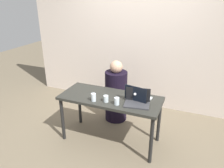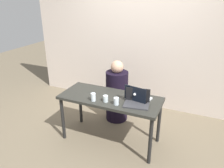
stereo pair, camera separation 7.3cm
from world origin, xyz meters
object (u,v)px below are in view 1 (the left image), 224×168
laptop_back_right (138,97)px  laptop_front_right (137,101)px  water_glass_left (94,98)px  water_glass_right (117,102)px  person_at_center (116,94)px  water_glass_center (106,99)px

laptop_back_right → laptop_front_right: 0.13m
water_glass_left → water_glass_right: water_glass_left is taller
person_at_center → water_glass_left: (-0.02, -0.81, 0.30)m
laptop_front_right → water_glass_right: laptop_front_right is taller
person_at_center → water_glass_center: size_ratio=11.93×
laptop_back_right → water_glass_left: 0.61m
laptop_front_right → water_glass_right: 0.27m
water_glass_right → water_glass_center: bearing=173.7°
laptop_front_right → water_glass_left: size_ratio=3.20×
laptop_front_right → water_glass_left: bearing=-175.7°
water_glass_left → water_glass_right: bearing=4.1°
laptop_back_right → water_glass_center: bearing=40.0°
water_glass_left → water_glass_center: bearing=14.5°
person_at_center → laptop_back_right: person_at_center is taller
water_glass_right → laptop_front_right: bearing=25.0°
water_glass_center → laptop_front_right: bearing=13.1°
water_glass_left → water_glass_center: size_ratio=1.23×
person_at_center → water_glass_right: 0.90m
person_at_center → water_glass_right: size_ratio=10.89×
person_at_center → water_glass_right: (0.32, -0.79, 0.30)m
person_at_center → water_glass_center: 0.84m
laptop_back_right → water_glass_center: (-0.39, -0.22, -0.01)m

